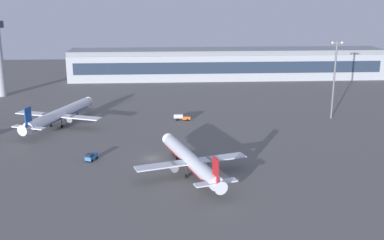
{
  "coord_description": "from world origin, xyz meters",
  "views": [
    {
      "loc": [
        4.36,
        -128.72,
        47.52
      ],
      "look_at": [
        13.45,
        26.91,
        4.0
      ],
      "focal_mm": 43.49,
      "sensor_mm": 36.0,
      "label": 1
    }
  ],
  "objects": [
    {
      "name": "apron_light_central",
      "position": [
        67.95,
        40.52,
        16.67
      ],
      "size": [
        4.8,
        0.9,
        29.56
      ],
      "color": "slate",
      "rests_on": "ground"
    },
    {
      "name": "airplane_taxiway_distant",
      "position": [
        -34.35,
        36.07,
        4.17
      ],
      "size": [
        32.64,
        41.43,
        11.02
      ],
      "rotation": [
        0.0,
        0.0,
        -0.36
      ],
      "color": "white",
      "rests_on": "ground"
    },
    {
      "name": "terminal_building",
      "position": [
        38.63,
        127.37,
        8.09
      ],
      "size": [
        172.12,
        22.4,
        16.4
      ],
      "color": "#9EA3AD",
      "rests_on": "ground"
    },
    {
      "name": "airplane_near_gate",
      "position": [
        10.9,
        -12.79,
        3.84
      ],
      "size": [
        30.42,
        38.69,
        10.17
      ],
      "rotation": [
        0.0,
        0.0,
        0.31
      ],
      "color": "silver",
      "rests_on": "ground"
    },
    {
      "name": "fuel_truck",
      "position": [
        10.76,
        41.18,
        1.37
      ],
      "size": [
        6.39,
        2.65,
        2.35
      ],
      "rotation": [
        0.0,
        0.0,
        4.66
      ],
      "color": "#D85919",
      "rests_on": "ground"
    },
    {
      "name": "ground_plane",
      "position": [
        0.0,
        0.0,
        0.0
      ],
      "size": [
        416.0,
        416.0,
        0.0
      ],
      "primitive_type": "plane",
      "color": "#605E5B"
    },
    {
      "name": "baggage_tractor",
      "position": [
        -17.37,
        -0.58,
        1.18
      ],
      "size": [
        3.48,
        4.58,
        2.25
      ],
      "rotation": [
        0.0,
        0.0,
        2.72
      ],
      "color": "#3372BF",
      "rests_on": "ground"
    }
  ]
}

